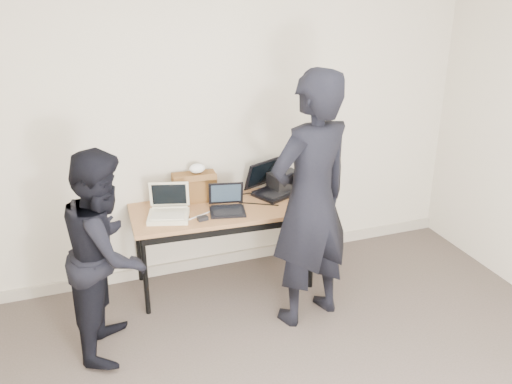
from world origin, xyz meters
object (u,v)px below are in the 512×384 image
laptop_center (227,205)px  leather_satchel (194,187)px  laptop_beige (169,211)px  equipment_box (285,182)px  person_observer (106,253)px  person_typist (311,202)px  desk (223,215)px  laptop_right (272,186)px

laptop_center → leather_satchel: size_ratio=0.89×
laptop_beige → equipment_box: (1.08, 0.20, 0.02)m
person_observer → laptop_center: bearing=-49.6°
laptop_beige → person_typist: size_ratio=0.20×
laptop_beige → leather_satchel: size_ratio=1.05×
desk → laptop_beige: laptop_beige is taller
equipment_box → laptop_right: bearing=-172.8°
laptop_center → leather_satchel: bearing=136.7°
desk → person_typist: person_typist is taller
laptop_beige → leather_satchel: 0.37m
equipment_box → person_typist: size_ratio=0.13×
person_typist → person_observer: 1.49m
laptop_beige → desk: bearing=18.2°
equipment_box → person_observer: person_observer is taller
person_observer → person_typist: bearing=-79.5°
laptop_beige → laptop_right: laptop_right is taller
laptop_center → equipment_box: (0.62, 0.25, 0.03)m
laptop_center → person_observer: size_ratio=0.22×
laptop_beige → equipment_box: laptop_beige is taller
person_typist → person_observer: person_typist is taller
laptop_beige → person_typist: person_typist is taller
laptop_center → person_typist: 0.78m
laptop_right → person_observer: person_observer is taller
desk → laptop_center: laptop_center is taller
desk → person_typist: 0.87m
laptop_center → laptop_beige: bearing=-173.2°
laptop_beige → laptop_center: bearing=11.1°
desk → person_typist: size_ratio=0.79×
desk → laptop_center: (0.01, -0.06, 0.11)m
leather_satchel → person_observer: 1.10m
desk → equipment_box: equipment_box is taller
person_observer → leather_satchel: bearing=-31.5°
laptop_beige → equipment_box: bearing=27.3°
laptop_right → person_typist: size_ratio=0.25×
leather_satchel → equipment_box: bearing=1.9°
laptop_center → equipment_box: bearing=34.5°
leather_satchel → person_observer: (-0.81, -0.73, -0.10)m
person_typist → laptop_beige: bearing=-50.8°
equipment_box → person_typist: person_typist is taller
laptop_center → leather_satchel: leather_satchel is taller
desk → laptop_right: laptop_right is taller
laptop_center → laptop_right: bearing=38.2°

